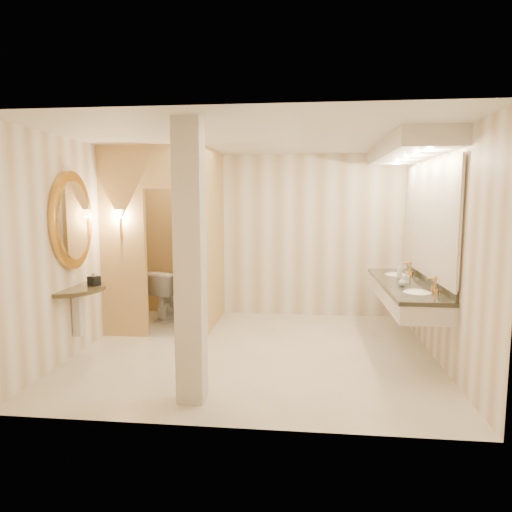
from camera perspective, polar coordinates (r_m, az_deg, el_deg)
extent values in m
plane|color=silver|center=(6.03, -0.18, -11.84)|extent=(4.50, 4.50, 0.00)
plane|color=silver|center=(5.75, -0.19, 14.53)|extent=(4.50, 4.50, 0.00)
cube|color=white|center=(7.72, 1.46, 2.58)|extent=(4.50, 0.02, 2.70)
cube|color=white|center=(3.77, -3.56, -2.14)|extent=(4.50, 0.02, 2.70)
cube|color=white|center=(6.39, -20.69, 1.19)|extent=(0.02, 4.00, 2.70)
cube|color=white|center=(5.92, 21.99, 0.71)|extent=(0.02, 4.00, 2.70)
cube|color=#E6C378|center=(7.09, -5.51, 2.15)|extent=(0.10, 1.50, 2.70)
cube|color=#E6C378|center=(6.70, -16.28, 1.62)|extent=(0.65, 0.10, 2.70)
cube|color=#E6C378|center=(6.45, -10.54, 10.92)|extent=(0.80, 0.10, 0.60)
cube|color=beige|center=(6.79, -7.22, -0.63)|extent=(0.32, 0.77, 2.10)
cylinder|color=gold|center=(6.62, -16.57, 3.28)|extent=(0.03, 0.03, 0.30)
cone|color=beige|center=(6.61, -16.63, 5.01)|extent=(0.14, 0.14, 0.14)
cube|color=beige|center=(6.33, 18.13, -4.43)|extent=(0.60, 2.36, 0.24)
cube|color=black|center=(6.31, 18.17, -3.36)|extent=(0.64, 2.40, 0.05)
cube|color=black|center=(6.36, 20.67, -2.74)|extent=(0.03, 2.36, 0.10)
ellipsoid|color=white|center=(5.70, 19.49, -4.71)|extent=(0.40, 0.44, 0.15)
cylinder|color=gold|center=(5.72, 21.49, -3.42)|extent=(0.03, 0.03, 0.22)
ellipsoid|color=white|center=(6.93, 17.08, -2.58)|extent=(0.40, 0.44, 0.15)
cylinder|color=gold|center=(6.95, 18.73, -1.53)|extent=(0.03, 0.03, 0.22)
cube|color=white|center=(6.28, 20.93, 4.29)|extent=(0.03, 2.36, 1.40)
cube|color=beige|center=(6.24, 18.80, 12.56)|extent=(0.75, 2.56, 0.22)
cylinder|color=black|center=(6.13, -21.85, -3.82)|extent=(0.92, 0.92, 0.05)
cube|color=beige|center=(6.17, -21.39, -6.58)|extent=(0.10, 0.10, 0.60)
cylinder|color=gold|center=(6.02, -22.06, 4.14)|extent=(0.07, 0.92, 0.92)
cylinder|color=white|center=(6.00, -21.72, 4.15)|extent=(0.02, 0.74, 0.74)
cube|color=beige|center=(4.37, -8.22, -0.93)|extent=(0.26, 0.26, 2.70)
cube|color=black|center=(6.10, -19.59, -2.95)|extent=(0.16, 0.16, 0.12)
imported|color=white|center=(7.64, -10.48, -4.74)|extent=(0.70, 0.90, 0.81)
imported|color=beige|center=(6.25, 18.28, -2.55)|extent=(0.07, 0.07, 0.15)
imported|color=silver|center=(5.99, 17.78, -3.06)|extent=(0.10, 0.10, 0.12)
imported|color=#C6B28C|center=(6.59, 17.53, -1.72)|extent=(0.11, 0.11, 0.22)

